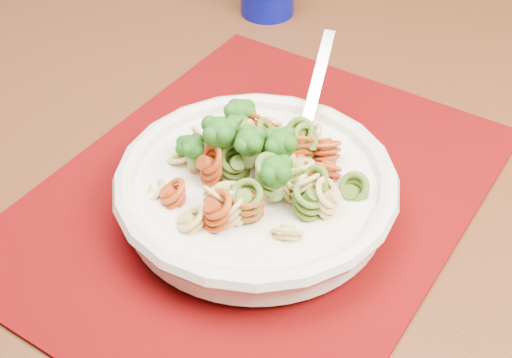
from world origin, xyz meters
TOP-DOWN VIEW (x-y plane):
  - dining_table at (-0.20, 0.47)m, footprint 1.45×1.12m
  - placemat at (-0.20, 0.35)m, footprint 0.56×0.50m
  - pasta_bowl at (-0.21, 0.33)m, footprint 0.25×0.25m
  - pasta_broccoli_heap at (-0.21, 0.33)m, footprint 0.21×0.21m
  - fork at (-0.15, 0.34)m, footprint 0.16×0.13m

SIDE VIEW (x-z plane):
  - dining_table at x=-0.20m, z-range 0.27..1.05m
  - placemat at x=-0.20m, z-range 0.78..0.78m
  - pasta_bowl at x=-0.21m, z-range 0.79..0.83m
  - fork at x=-0.15m, z-range 0.79..0.86m
  - pasta_broccoli_heap at x=-0.21m, z-range 0.80..0.86m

